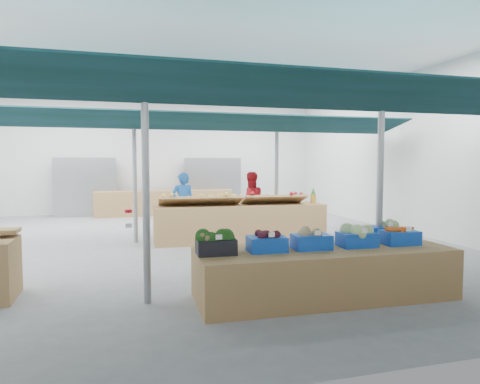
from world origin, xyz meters
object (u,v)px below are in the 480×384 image
at_px(veg_counter, 324,273).
at_px(vendor_right, 251,202).
at_px(vendor_left, 183,204).
at_px(fruit_counter, 240,223).

bearing_deg(veg_counter, vendor_right, 84.85).
height_order(veg_counter, vendor_right, vendor_right).
relative_size(veg_counter, vendor_left, 2.19).
height_order(fruit_counter, vendor_left, vendor_left).
bearing_deg(veg_counter, fruit_counter, 90.94).
xyz_separation_m(veg_counter, fruit_counter, (0.03, 4.45, 0.09)).
height_order(veg_counter, fruit_counter, fruit_counter).
height_order(fruit_counter, vendor_right, vendor_right).
distance_m(vendor_left, vendor_right, 1.80).
xyz_separation_m(fruit_counter, vendor_right, (0.60, 1.10, 0.37)).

